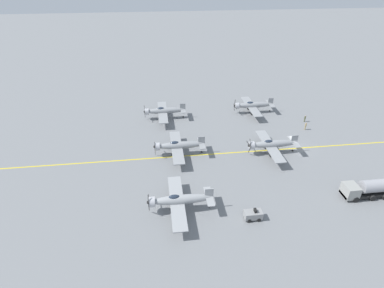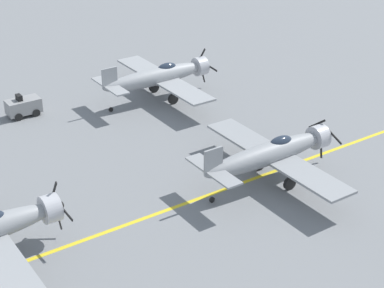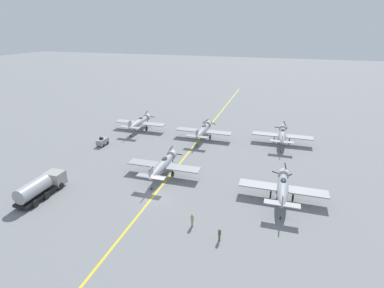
% 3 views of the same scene
% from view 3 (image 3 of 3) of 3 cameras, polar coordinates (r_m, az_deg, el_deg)
% --- Properties ---
extents(ground_plane, '(400.00, 400.00, 0.00)m').
position_cam_3_polar(ground_plane, '(44.21, -7.05, -9.47)').
color(ground_plane, slate).
extents(taxiway_stripe, '(0.30, 160.00, 0.01)m').
position_cam_3_polar(taxiway_stripe, '(44.21, -7.05, -9.46)').
color(taxiway_stripe, yellow).
rests_on(taxiway_stripe, ground).
extents(airplane_mid_right, '(12.00, 9.98, 3.74)m').
position_cam_3_polar(airplane_mid_right, '(43.33, 16.90, -7.95)').
color(airplane_mid_right, gray).
rests_on(airplane_mid_right, ground).
extents(airplane_mid_center, '(12.00, 9.98, 3.65)m').
position_cam_3_polar(airplane_mid_center, '(48.06, -5.57, -3.97)').
color(airplane_mid_center, gray).
rests_on(airplane_mid_center, ground).
extents(airplane_far_center, '(12.00, 9.98, 3.65)m').
position_cam_3_polar(airplane_far_center, '(63.41, 2.12, 2.62)').
color(airplane_far_center, gray).
rests_on(airplane_far_center, ground).
extents(airplane_far_right, '(12.00, 9.98, 3.65)m').
position_cam_3_polar(airplane_far_right, '(63.49, 16.82, 1.70)').
color(airplane_far_right, gray).
rests_on(airplane_far_right, ground).
extents(airplane_far_left, '(12.00, 9.98, 3.65)m').
position_cam_3_polar(airplane_far_left, '(69.81, -9.97, 4.12)').
color(airplane_far_left, '#989B9D').
rests_on(airplane_far_left, ground).
extents(fuel_tanker, '(2.67, 8.00, 2.98)m').
position_cam_3_polar(fuel_tanker, '(47.75, -26.84, -7.28)').
color(fuel_tanker, black).
rests_on(fuel_tanker, ground).
extents(tow_tractor, '(1.57, 2.60, 1.79)m').
position_cam_3_polar(tow_tractor, '(63.22, -16.69, 0.44)').
color(tow_tractor, gray).
rests_on(tow_tractor, ground).
extents(ground_crew_walking, '(0.36, 0.36, 1.63)m').
position_cam_3_polar(ground_crew_walking, '(35.31, 5.26, -16.72)').
color(ground_crew_walking, '#515638').
rests_on(ground_crew_walking, ground).
extents(ground_crew_inspecting, '(0.38, 0.38, 1.74)m').
position_cam_3_polar(ground_crew_inspecting, '(37.22, 0.03, -14.20)').
color(ground_crew_inspecting, tan).
rests_on(ground_crew_inspecting, ground).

